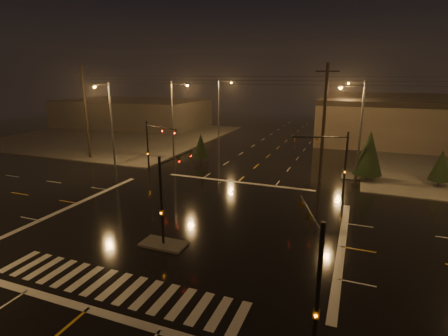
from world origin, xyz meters
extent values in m
plane|color=black|center=(0.00, 0.00, 0.00)|extent=(140.00, 140.00, 0.00)
cube|color=#43413C|center=(-30.00, 30.00, 0.06)|extent=(36.00, 36.00, 0.12)
cube|color=#43413C|center=(0.00, -4.00, 0.07)|extent=(3.00, 1.60, 0.15)
cube|color=beige|center=(0.00, -9.00, 0.01)|extent=(15.00, 2.60, 0.01)
cube|color=beige|center=(0.00, -11.00, 0.01)|extent=(16.00, 0.50, 0.01)
cube|color=beige|center=(0.00, 11.00, 0.01)|extent=(16.00, 0.50, 0.01)
cube|color=#423C3A|center=(-35.00, 42.00, 2.80)|extent=(30.00, 18.00, 5.60)
cylinder|color=black|center=(0.00, -4.00, 3.00)|extent=(0.18, 0.18, 6.00)
cylinder|color=black|center=(0.00, -1.75, 5.50)|extent=(0.12, 4.50, 0.12)
imported|color=#594707|center=(0.00, 0.27, 5.45)|extent=(0.16, 0.20, 1.00)
cube|color=#594707|center=(0.00, -4.00, 2.30)|extent=(0.25, 0.18, 0.35)
cylinder|color=black|center=(10.50, 10.50, 3.00)|extent=(0.18, 0.18, 6.00)
cylinder|color=black|center=(8.15, 9.64, 5.50)|extent=(4.74, 1.82, 0.12)
imported|color=#594707|center=(6.04, 8.88, 5.45)|extent=(0.24, 0.22, 1.00)
cube|color=#594707|center=(10.50, 10.50, 2.30)|extent=(0.25, 0.18, 0.35)
cylinder|color=black|center=(-10.50, 10.50, 3.00)|extent=(0.18, 0.18, 6.00)
cylinder|color=black|center=(-8.15, 9.64, 5.50)|extent=(4.74, 1.82, 0.12)
imported|color=#594707|center=(-6.04, 8.88, 5.45)|extent=(0.24, 0.22, 1.00)
cube|color=#594707|center=(-10.50, 10.50, 2.30)|extent=(0.25, 0.18, 0.35)
cylinder|color=black|center=(10.50, -10.50, 3.00)|extent=(0.18, 0.18, 6.00)
cylinder|color=black|center=(9.82, -8.62, 5.50)|extent=(1.48, 3.80, 0.12)
imported|color=#594707|center=(9.20, -6.93, 5.45)|extent=(0.22, 0.24, 1.00)
cube|color=#594707|center=(10.50, -10.50, 2.30)|extent=(0.25, 0.18, 0.35)
cylinder|color=#38383A|center=(-11.50, 18.00, 5.00)|extent=(0.24, 0.24, 10.00)
cylinder|color=#38383A|center=(-10.30, 18.00, 9.80)|extent=(2.40, 0.14, 0.14)
cube|color=#38383A|center=(-9.20, 18.00, 9.75)|extent=(0.70, 0.30, 0.18)
sphere|color=orange|center=(-9.20, 18.00, 9.62)|extent=(0.32, 0.32, 0.32)
cylinder|color=#38383A|center=(-11.50, 34.00, 5.00)|extent=(0.24, 0.24, 10.00)
cylinder|color=#38383A|center=(-10.30, 34.00, 9.80)|extent=(2.40, 0.14, 0.14)
cube|color=#38383A|center=(-9.20, 34.00, 9.75)|extent=(0.70, 0.30, 0.18)
sphere|color=orange|center=(-9.20, 34.00, 9.62)|extent=(0.32, 0.32, 0.32)
cylinder|color=#38383A|center=(11.50, 16.00, 5.00)|extent=(0.24, 0.24, 10.00)
cylinder|color=#38383A|center=(10.30, 16.00, 9.80)|extent=(2.40, 0.14, 0.14)
cube|color=#38383A|center=(9.20, 16.00, 9.75)|extent=(0.70, 0.30, 0.18)
sphere|color=orange|center=(9.20, 16.00, 9.62)|extent=(0.32, 0.32, 0.32)
cylinder|color=#38383A|center=(11.50, 36.00, 5.00)|extent=(0.24, 0.24, 10.00)
cylinder|color=#38383A|center=(10.30, 36.00, 9.80)|extent=(2.40, 0.14, 0.14)
cube|color=#38383A|center=(9.20, 36.00, 9.75)|extent=(0.70, 0.30, 0.18)
sphere|color=orange|center=(9.20, 36.00, 9.62)|extent=(0.32, 0.32, 0.32)
cylinder|color=#38383A|center=(-16.00, 11.50, 5.00)|extent=(0.24, 0.24, 10.00)
cylinder|color=#38383A|center=(-16.00, 10.30, 9.80)|extent=(0.14, 2.40, 0.14)
cube|color=#38383A|center=(-16.00, 9.20, 9.75)|extent=(0.30, 0.70, 0.18)
sphere|color=orange|center=(-16.00, 9.20, 9.62)|extent=(0.32, 0.32, 0.32)
cylinder|color=black|center=(-22.00, 14.00, 6.00)|extent=(0.32, 0.32, 12.00)
cube|color=black|center=(-22.00, 14.00, 11.20)|extent=(2.20, 0.12, 0.12)
cylinder|color=black|center=(8.00, 14.00, 6.00)|extent=(0.32, 0.32, 12.00)
cube|color=black|center=(8.00, 14.00, 11.20)|extent=(2.20, 0.12, 0.12)
cylinder|color=black|center=(12.56, 16.55, 0.35)|extent=(0.18, 0.18, 0.70)
cone|color=black|center=(12.56, 16.55, 3.01)|extent=(2.96, 2.96, 4.62)
cylinder|color=black|center=(19.23, 16.70, 0.35)|extent=(0.18, 0.18, 0.70)
cone|color=black|center=(19.23, 16.70, 2.29)|extent=(2.03, 2.03, 3.17)
cylinder|color=black|center=(-7.00, 16.99, 0.35)|extent=(0.18, 0.18, 0.70)
cone|color=black|center=(-7.00, 16.99, 2.24)|extent=(1.98, 1.98, 3.09)
camera|label=1|loc=(11.33, -22.09, 10.90)|focal=28.00mm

